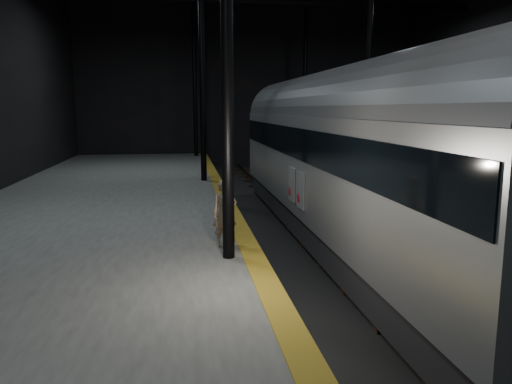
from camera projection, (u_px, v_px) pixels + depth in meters
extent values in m
plane|color=black|center=(338.00, 246.00, 15.53)|extent=(44.00, 44.00, 0.00)
cube|color=#4B4B49|center=(88.00, 239.00, 14.36)|extent=(9.00, 43.80, 1.00)
cube|color=olive|center=(235.00, 217.00, 14.90)|extent=(0.50, 43.80, 0.01)
cube|color=#3F3328|center=(316.00, 241.00, 15.40)|extent=(0.08, 43.00, 0.14)
cube|color=#3F3328|center=(361.00, 239.00, 15.61)|extent=(0.08, 43.00, 0.14)
cube|color=black|center=(339.00, 244.00, 15.52)|extent=(2.40, 42.00, 0.12)
cylinder|color=black|center=(227.00, 19.00, 10.09)|extent=(0.26, 0.26, 10.00)
cylinder|color=black|center=(202.00, 67.00, 21.80)|extent=(0.26, 0.26, 10.00)
cylinder|color=black|center=(368.00, 69.00, 22.90)|extent=(0.26, 0.26, 10.00)
cylinder|color=black|center=(195.00, 82.00, 33.50)|extent=(0.26, 0.26, 10.00)
cylinder|color=black|center=(305.00, 83.00, 34.60)|extent=(0.26, 0.26, 10.00)
cube|color=black|center=(265.00, 3.00, 27.54)|extent=(23.60, 0.15, 0.18)
cube|color=#A9ABB1|center=(341.00, 165.00, 15.14)|extent=(2.87, 19.79, 2.97)
cube|color=black|center=(339.00, 225.00, 15.44)|extent=(2.62, 19.40, 0.84)
cube|color=black|center=(341.00, 142.00, 15.02)|extent=(2.93, 19.50, 0.89)
cylinder|color=slate|center=(342.00, 116.00, 14.89)|extent=(2.81, 19.59, 2.81)
cube|color=black|center=(460.00, 335.00, 8.75)|extent=(1.78, 2.18, 0.35)
cube|color=black|center=(291.00, 197.00, 22.26)|extent=(1.78, 2.18, 0.35)
cube|color=silver|center=(301.00, 191.00, 14.06)|extent=(0.04, 0.74, 1.04)
cube|color=silver|center=(292.00, 184.00, 15.22)|extent=(0.04, 0.74, 1.04)
cylinder|color=#AE1525|center=(299.00, 198.00, 14.27)|extent=(0.03, 0.26, 0.26)
cylinder|color=#AE1525|center=(290.00, 191.00, 15.43)|extent=(0.03, 0.26, 0.26)
imported|color=#9F8461|center=(225.00, 213.00, 11.68)|extent=(0.59, 0.39, 1.58)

